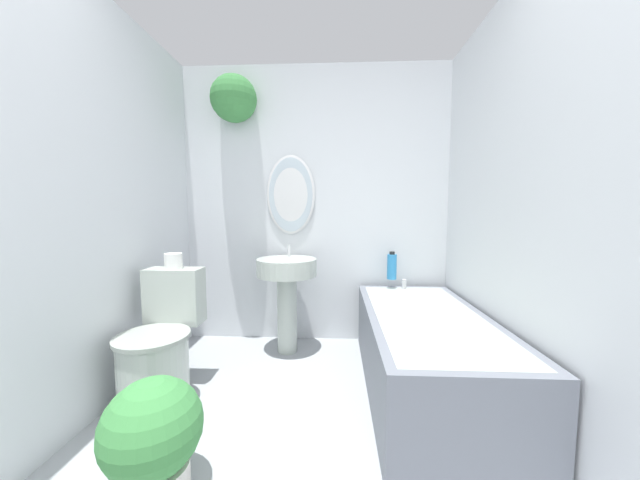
{
  "coord_description": "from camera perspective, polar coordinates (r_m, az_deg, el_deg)",
  "views": [
    {
      "loc": [
        0.19,
        -0.51,
        1.15
      ],
      "look_at": [
        0.09,
        1.43,
        0.98
      ],
      "focal_mm": 18.0,
      "sensor_mm": 36.0,
      "label": 1
    }
  ],
  "objects": [
    {
      "name": "toilet_paper_roll",
      "position": [
        2.31,
        -24.61,
        -3.39
      ],
      "size": [
        0.11,
        0.11,
        0.1
      ],
      "color": "white",
      "rests_on": "toilet"
    },
    {
      "name": "bathtub",
      "position": [
        2.26,
        18.25,
        -18.2
      ],
      "size": [
        0.74,
        1.55,
        0.58
      ],
      "color": "slate",
      "rests_on": "ground_plane"
    },
    {
      "name": "potted_plant",
      "position": [
        1.65,
        -27.56,
        -28.28
      ],
      "size": [
        0.39,
        0.39,
        0.48
      ],
      "color": "silver",
      "rests_on": "ground_plane"
    },
    {
      "name": "shampoo_bottle",
      "position": [
        2.76,
        12.65,
        -4.58
      ],
      "size": [
        0.08,
        0.08,
        0.23
      ],
      "color": "#2D84C6",
      "rests_on": "bathtub"
    },
    {
      "name": "wall_left",
      "position": [
        2.15,
        -36.6,
        5.48
      ],
      "size": [
        0.06,
        2.43,
        2.4
      ],
      "color": "silver",
      "rests_on": "ground_plane"
    },
    {
      "name": "wall_back",
      "position": [
        2.85,
        -2.88,
        8.65
      ],
      "size": [
        2.41,
        0.38,
        2.4
      ],
      "color": "silver",
      "rests_on": "ground_plane"
    },
    {
      "name": "pedestal_sink",
      "position": [
        2.63,
        -5.91,
        -7.59
      ],
      "size": [
        0.48,
        0.48,
        0.87
      ],
      "color": "#B2BCB2",
      "rests_on": "ground_plane"
    },
    {
      "name": "toilet",
      "position": [
        2.27,
        -26.63,
        -17.13
      ],
      "size": [
        0.42,
        0.56,
        0.78
      ],
      "color": "#B2BCB2",
      "rests_on": "ground_plane"
    },
    {
      "name": "wall_right",
      "position": [
        1.94,
        33.81,
        5.78
      ],
      "size": [
        0.06,
        2.43,
        2.4
      ],
      "color": "silver",
      "rests_on": "ground_plane"
    }
  ]
}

